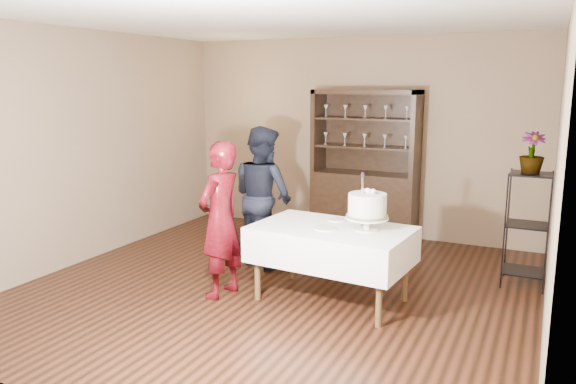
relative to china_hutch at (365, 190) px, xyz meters
The scene contains 14 objects.
floor 2.36m from the china_hutch, 95.08° to the right, with size 5.00×5.00×0.00m, color black.
ceiling 3.04m from the china_hutch, 95.08° to the right, with size 5.00×5.00×0.00m, color white.
back_wall 0.76m from the china_hutch, 128.88° to the left, with size 5.00×0.02×2.70m, color #75624B.
wall_left 3.58m from the china_hutch, 140.17° to the right, with size 0.02×5.00×2.70m, color #75624B.
wall_right 3.29m from the china_hutch, 44.39° to the right, with size 0.02×5.00×2.70m, color #75624B.
china_hutch is the anchor object (origin of this frame).
plant_etagere 2.33m from the china_hutch, 26.83° to the right, with size 0.42×0.42×1.20m.
cake_table 2.35m from the china_hutch, 79.93° to the right, with size 1.55×1.03×0.74m.
woman 2.72m from the china_hutch, 103.34° to the right, with size 0.56×0.37×1.55m, color #330409.
man 1.74m from the china_hutch, 114.53° to the right, with size 0.78×0.61×1.61m, color black.
cake 2.41m from the china_hutch, 71.91° to the right, with size 0.44×0.44×0.55m.
plate_near 2.44m from the china_hutch, 80.95° to the right, with size 0.22×0.22×0.01m, color white.
plate_far 2.08m from the china_hutch, 79.83° to the right, with size 0.17×0.17×0.01m, color white.
potted_plant 2.43m from the china_hutch, 26.93° to the right, with size 0.24×0.24×0.42m, color #547437.
Camera 1 is at (2.45, -4.92, 2.09)m, focal length 35.00 mm.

